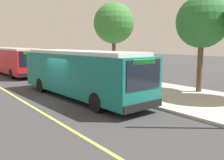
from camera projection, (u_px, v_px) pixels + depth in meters
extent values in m
plane|color=#38383A|center=(62.00, 98.00, 15.20)|extent=(120.00, 120.00, 0.00)
cube|color=#B7B2A8|center=(134.00, 87.00, 18.75)|extent=(44.00, 6.40, 0.15)
cube|color=#E0D64C|center=(27.00, 103.00, 13.89)|extent=(36.00, 0.14, 0.01)
cube|color=#146B66|center=(80.00, 73.00, 15.18)|extent=(10.99, 3.04, 2.40)
cube|color=silver|center=(79.00, 52.00, 15.00)|extent=(10.11, 2.75, 0.20)
cube|color=black|center=(144.00, 75.00, 10.95)|extent=(0.14, 2.17, 1.34)
cube|color=black|center=(96.00, 67.00, 15.95)|extent=(9.57, 0.47, 1.06)
cube|color=silver|center=(97.00, 86.00, 16.14)|extent=(10.33, 0.50, 0.28)
cube|color=#26D83F|center=(144.00, 62.00, 10.86)|extent=(0.09, 1.40, 0.24)
cube|color=black|center=(144.00, 106.00, 11.15)|extent=(0.19, 2.50, 0.36)
cylinder|color=black|center=(130.00, 96.00, 13.48)|extent=(1.01, 0.32, 1.00)
cylinder|color=black|center=(96.00, 102.00, 12.03)|extent=(1.01, 0.32, 1.00)
cylinder|color=black|center=(70.00, 82.00, 18.56)|extent=(1.01, 0.32, 1.00)
cylinder|color=black|center=(41.00, 85.00, 17.10)|extent=(1.01, 0.32, 1.00)
cube|color=red|center=(12.00, 61.00, 27.11)|extent=(11.69, 2.97, 2.40)
cube|color=silver|center=(11.00, 49.00, 26.92)|extent=(10.75, 2.68, 0.20)
cube|color=black|center=(31.00, 59.00, 22.57)|extent=(0.12, 2.17, 1.34)
cube|color=black|center=(23.00, 58.00, 27.87)|extent=(10.21, 0.41, 1.06)
cube|color=white|center=(24.00, 69.00, 28.05)|extent=(11.02, 0.43, 0.28)
cube|color=#26D83F|center=(31.00, 53.00, 22.48)|extent=(0.08, 1.40, 0.24)
cube|color=black|center=(32.00, 75.00, 22.77)|extent=(0.17, 2.50, 0.36)
cylinder|color=black|center=(35.00, 72.00, 25.21)|extent=(1.01, 0.32, 1.00)
cylinder|color=black|center=(12.00, 74.00, 23.77)|extent=(1.01, 0.32, 1.00)
cylinder|color=black|center=(13.00, 67.00, 30.66)|extent=(1.01, 0.32, 1.00)
cylinder|color=#333338|center=(136.00, 71.00, 18.62)|extent=(0.10, 0.10, 2.40)
cylinder|color=#333338|center=(123.00, 72.00, 17.85)|extent=(0.10, 0.10, 2.40)
cylinder|color=#333338|center=(115.00, 68.00, 20.68)|extent=(0.10, 0.10, 2.40)
cylinder|color=#333338|center=(102.00, 69.00, 19.91)|extent=(0.10, 0.10, 2.40)
cube|color=#333338|center=(119.00, 54.00, 19.09)|extent=(2.90, 1.60, 0.08)
cube|color=#4C606B|center=(125.00, 69.00, 19.65)|extent=(2.47, 0.04, 2.16)
cube|color=navy|center=(109.00, 69.00, 20.30)|extent=(0.06, 1.11, 1.82)
cube|color=brown|center=(121.00, 79.00, 19.25)|extent=(1.60, 0.44, 0.06)
cube|color=brown|center=(123.00, 76.00, 19.36)|extent=(1.60, 0.05, 0.44)
cube|color=#333338|center=(115.00, 81.00, 19.86)|extent=(0.08, 0.40, 0.45)
cube|color=#333338|center=(126.00, 83.00, 18.72)|extent=(0.08, 0.40, 0.45)
cylinder|color=#333338|center=(118.00, 71.00, 16.38)|extent=(0.07, 0.07, 2.80)
cube|color=white|center=(117.00, 55.00, 16.21)|extent=(0.44, 0.03, 0.56)
cube|color=red|center=(117.00, 55.00, 16.20)|extent=(0.40, 0.01, 0.16)
cylinder|color=#282D47|center=(128.00, 87.00, 15.76)|extent=(0.14, 0.14, 0.85)
cylinder|color=#282D47|center=(126.00, 88.00, 15.66)|extent=(0.14, 0.14, 0.85)
cube|color=#338C4C|center=(127.00, 76.00, 15.60)|extent=(0.24, 0.40, 0.62)
sphere|color=tan|center=(127.00, 70.00, 15.54)|extent=(0.22, 0.22, 0.22)
cylinder|color=brown|center=(114.00, 58.00, 23.28)|extent=(0.36, 0.36, 3.73)
sphere|color=#387A33|center=(114.00, 23.00, 22.80)|extent=(3.80, 3.80, 3.80)
cylinder|color=brown|center=(200.00, 67.00, 16.44)|extent=(0.36, 0.36, 3.37)
sphere|color=#28662D|center=(202.00, 22.00, 16.02)|extent=(3.43, 3.43, 3.43)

